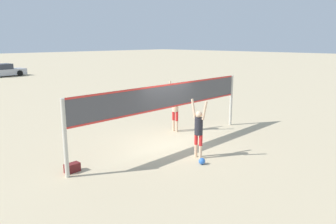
# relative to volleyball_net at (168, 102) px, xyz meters

# --- Properties ---
(ground_plane) EXTENTS (200.00, 200.00, 0.00)m
(ground_plane) POSITION_rel_volleyball_net_xyz_m (0.00, 0.00, -1.69)
(ground_plane) COLOR #C6B28C
(volleyball_net) EXTENTS (8.62, 0.13, 2.36)m
(volleyball_net) POSITION_rel_volleyball_net_xyz_m (0.00, 0.00, 0.00)
(volleyball_net) COLOR beige
(volleyball_net) RESTS_ON ground_plane
(player_spiker) EXTENTS (0.28, 0.69, 2.02)m
(player_spiker) POSITION_rel_volleyball_net_xyz_m (-0.29, -1.72, -0.63)
(player_spiker) COLOR beige
(player_spiker) RESTS_ON ground_plane
(player_blocker) EXTENTS (0.28, 0.72, 2.22)m
(player_blocker) POSITION_rel_volleyball_net_xyz_m (1.60, 1.11, -0.52)
(player_blocker) COLOR beige
(player_blocker) RESTS_ON ground_plane
(volleyball) EXTENTS (0.22, 0.22, 0.22)m
(volleyball) POSITION_rel_volleyball_net_xyz_m (-0.69, -2.20, -1.58)
(volleyball) COLOR blue
(volleyball) RESTS_ON ground_plane
(gear_bag) EXTENTS (0.46, 0.25, 0.27)m
(gear_bag) POSITION_rel_volleyball_net_xyz_m (-3.95, 0.25, -1.55)
(gear_bag) COLOR maroon
(gear_bag) RESTS_ON ground_plane
(parked_car_near) EXTENTS (4.75, 2.16, 1.41)m
(parked_car_near) POSITION_rel_volleyball_net_xyz_m (4.74, 30.23, -1.06)
(parked_car_near) COLOR #B7B7BC
(parked_car_near) RESTS_ON ground_plane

